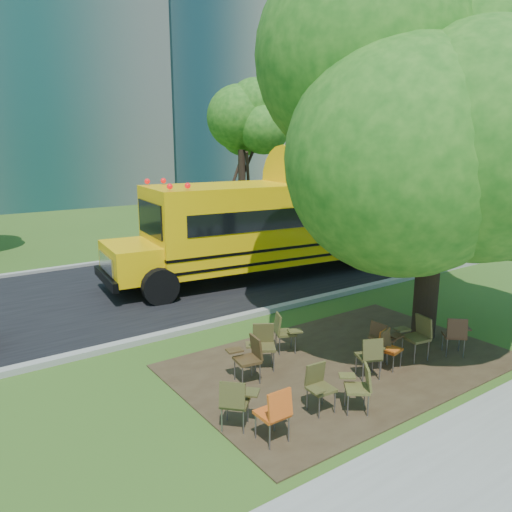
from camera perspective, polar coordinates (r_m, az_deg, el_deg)
ground at (r=10.73m, az=4.13°, el=-12.48°), size 160.00×160.00×0.00m
dirt_patch at (r=11.00m, az=9.95°, el=-11.89°), size 7.00×4.50×0.03m
asphalt_road at (r=16.39m, az=-11.49°, el=-3.54°), size 80.00×8.00×0.04m
kerb_near at (r=12.98m, az=-4.30°, el=-7.52°), size 80.00×0.25×0.14m
kerb_far at (r=20.09m, az=-16.21°, el=-0.60°), size 80.00×0.25×0.14m
building_right at (r=55.14m, az=-1.53°, el=21.19°), size 30.00×16.00×25.00m
bg_tree_3 at (r=25.73m, az=-1.65°, el=13.91°), size 5.60×5.60×7.84m
bg_tree_4 at (r=30.18m, az=12.55°, el=12.16°), size 5.00×5.00×6.85m
main_tree at (r=12.00m, az=20.33°, el=15.22°), size 7.20×7.20×8.85m
school_bus at (r=18.09m, az=5.97°, el=4.20°), size 13.43×4.27×3.23m
chair_0 at (r=8.03m, az=2.29°, el=-17.06°), size 0.61×0.55×0.95m
chair_1 at (r=8.34m, az=-2.33°, el=-16.02°), size 0.78×0.62×0.91m
chair_2 at (r=9.04m, az=11.80°, el=-14.06°), size 0.59×0.75×0.87m
chair_3 at (r=8.92m, az=7.13°, el=-14.26°), size 0.59×0.51×0.87m
chair_4 at (r=10.20m, az=13.01°, el=-10.77°), size 0.73×0.58×0.90m
chair_5 at (r=10.75m, az=14.84°, el=-9.87°), size 0.56×0.58×0.83m
chair_6 at (r=11.35m, az=17.96°, el=-8.36°), size 0.57×0.70×0.97m
chair_7 at (r=11.77m, az=21.92°, el=-8.08°), size 0.78×0.62×0.91m
chair_8 at (r=9.83m, az=-0.79°, el=-11.18°), size 0.56×0.68×0.94m
chair_9 at (r=10.39m, az=0.73°, el=-9.79°), size 0.80×0.63×0.95m
chair_10 at (r=11.12m, az=3.18°, el=-8.37°), size 0.58×0.74×0.91m
chair_11 at (r=10.76m, az=14.02°, el=-9.70°), size 0.58×0.65×0.86m
chair_12 at (r=11.11m, az=14.24°, el=-8.92°), size 0.55×0.57×0.87m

